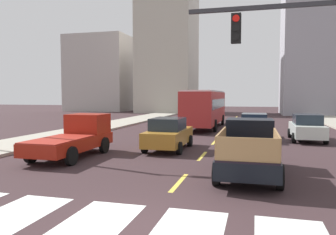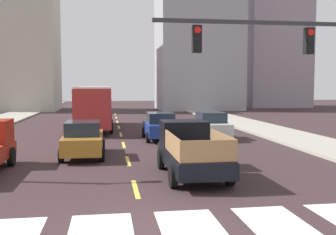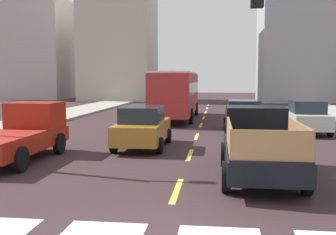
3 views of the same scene
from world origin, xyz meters
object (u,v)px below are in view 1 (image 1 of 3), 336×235
at_px(sedan_near_right, 307,128).
at_px(sedan_mid, 254,126).
at_px(pickup_stakebed, 249,149).
at_px(pickup_dark, 76,137).
at_px(city_bus, 205,106).
at_px(sedan_far, 168,134).

relative_size(sedan_near_right, sedan_mid, 1.00).
distance_m(pickup_stakebed, sedan_mid, 10.01).
relative_size(pickup_stakebed, pickup_dark, 1.00).
height_order(pickup_dark, sedan_near_right, pickup_dark).
relative_size(city_bus, sedan_near_right, 2.45).
distance_m(pickup_stakebed, city_bus, 17.23).
height_order(pickup_stakebed, sedan_mid, pickup_stakebed).
relative_size(pickup_stakebed, sedan_mid, 1.18).
bearing_deg(city_bus, sedan_far, -90.18).
xyz_separation_m(pickup_stakebed, sedan_far, (-4.29, 4.45, -0.08)).
bearing_deg(pickup_stakebed, city_bus, 102.66).
bearing_deg(sedan_near_right, pickup_dark, -143.95).
xyz_separation_m(pickup_stakebed, sedan_mid, (0.14, 10.01, -0.08)).
height_order(pickup_dark, sedan_far, pickup_dark).
xyz_separation_m(pickup_stakebed, sedan_near_right, (3.42, 10.04, -0.08)).
relative_size(pickup_dark, sedan_mid, 1.18).
bearing_deg(pickup_stakebed, sedan_far, 132.73).
relative_size(pickup_dark, city_bus, 0.48).
bearing_deg(sedan_near_right, sedan_far, -144.14).
bearing_deg(sedan_far, pickup_dark, -142.66).
bearing_deg(city_bus, pickup_dark, -104.38).
relative_size(pickup_dark, sedan_near_right, 1.18).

